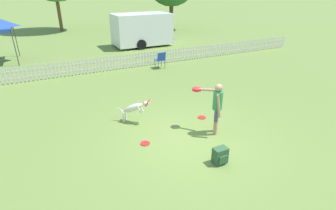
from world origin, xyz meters
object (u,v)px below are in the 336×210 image
backpack_on_grass (220,156)px  folding_chair_blue_left (161,59)px  frisbee_near_dog (202,117)px  equipment_trailer (142,29)px  leaping_dog (134,108)px  handler_person (216,103)px  frisbee_near_handler (145,143)px

backpack_on_grass → folding_chair_blue_left: size_ratio=0.49×
frisbee_near_dog → backpack_on_grass: size_ratio=0.62×
frisbee_near_dog → folding_chair_blue_left: folding_chair_blue_left is taller
equipment_trailer → folding_chair_blue_left: bearing=-102.3°
frisbee_near_dog → folding_chair_blue_left: size_ratio=0.30×
frisbee_near_dog → leaping_dog: bearing=161.4°
handler_person → frisbee_near_dog: 1.39m
leaping_dog → equipment_trailer: bearing=-161.0°
handler_person → equipment_trailer: (2.63, 12.60, 0.22)m
leaping_dog → backpack_on_grass: 3.23m
handler_person → leaping_dog: bearing=90.3°
frisbee_near_dog → equipment_trailer: 11.94m
backpack_on_grass → equipment_trailer: (3.38, 13.91, 0.99)m
backpack_on_grass → leaping_dog: bearing=111.3°
equipment_trailer → handler_person: bearing=-102.2°
leaping_dog → frisbee_near_dog: size_ratio=3.72×
leaping_dog → equipment_trailer: size_ratio=0.21×
leaping_dog → backpack_on_grass: size_ratio=2.32×
frisbee_near_dog → handler_person: bearing=-102.5°
frisbee_near_dog → backpack_on_grass: bearing=-112.9°
folding_chair_blue_left → leaping_dog: bearing=53.8°
backpack_on_grass → frisbee_near_handler: bearing=129.4°
folding_chair_blue_left → handler_person: bearing=75.1°
handler_person → folding_chair_blue_left: handler_person is taller
folding_chair_blue_left → frisbee_near_dog: bearing=75.2°
handler_person → leaping_dog: handler_person is taller
leaping_dog → backpack_on_grass: leaping_dog is taller
handler_person → equipment_trailer: bearing=29.8°
frisbee_near_handler → backpack_on_grass: bearing=-50.6°
backpack_on_grass → equipment_trailer: equipment_trailer is taller
equipment_trailer → frisbee_near_handler: bearing=-111.5°
backpack_on_grass → folding_chair_blue_left: 8.40m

